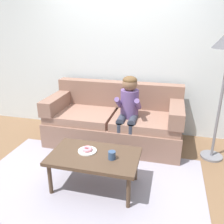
% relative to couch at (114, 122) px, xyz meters
% --- Properties ---
extents(ground, '(10.00, 10.00, 0.00)m').
position_rel_couch_xyz_m(ground, '(-0.05, -0.84, -0.33)').
color(ground, brown).
extents(wall_back, '(8.00, 0.10, 2.80)m').
position_rel_couch_xyz_m(wall_back, '(-0.05, 0.56, 1.07)').
color(wall_back, silver).
rests_on(wall_back, ground).
extents(area_rug, '(2.66, 1.61, 0.01)m').
position_rel_couch_xyz_m(area_rug, '(-0.05, -1.09, -0.33)').
color(area_rug, '#9993A3').
rests_on(area_rug, ground).
extents(couch, '(2.02, 0.90, 0.90)m').
position_rel_couch_xyz_m(couch, '(0.00, 0.00, 0.00)').
color(couch, '#846051').
rests_on(couch, ground).
extents(coffee_table, '(0.98, 0.59, 0.42)m').
position_rel_couch_xyz_m(coffee_table, '(0.05, -1.15, 0.04)').
color(coffee_table, '#4C3828').
rests_on(coffee_table, ground).
extents(person_child, '(0.34, 0.58, 1.10)m').
position_rel_couch_xyz_m(person_child, '(0.25, -0.20, 0.34)').
color(person_child, '#664C84').
rests_on(person_child, ground).
extents(plate, '(0.21, 0.21, 0.01)m').
position_rel_couch_xyz_m(plate, '(-0.04, -1.10, 0.10)').
color(plate, white).
rests_on(plate, coffee_table).
extents(donut, '(0.12, 0.12, 0.04)m').
position_rel_couch_xyz_m(donut, '(-0.04, -1.10, 0.12)').
color(donut, pink).
rests_on(donut, plate).
extents(mug, '(0.08, 0.08, 0.09)m').
position_rel_couch_xyz_m(mug, '(0.26, -1.18, 0.13)').
color(mug, '#334C72').
rests_on(mug, coffee_table).
extents(toy_controller, '(0.23, 0.09, 0.05)m').
position_rel_couch_xyz_m(toy_controller, '(-0.53, -0.89, -0.31)').
color(toy_controller, blue).
rests_on(toy_controller, ground).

